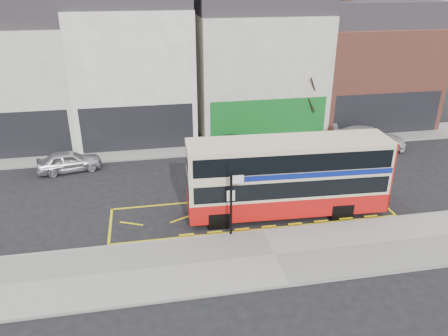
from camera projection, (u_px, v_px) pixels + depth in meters
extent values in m
plane|color=black|center=(260.00, 229.00, 20.68)|extent=(120.00, 120.00, 0.00)
cube|color=gray|center=(274.00, 256.00, 18.59)|extent=(40.00, 4.00, 0.15)
cube|color=gray|center=(262.00, 232.00, 20.31)|extent=(40.00, 0.15, 0.15)
cube|color=gray|center=(220.00, 145.00, 30.52)|extent=(50.00, 3.00, 0.15)
cube|color=silver|center=(18.00, 85.00, 30.24)|extent=(8.00, 8.00, 8.00)
cube|color=#28262B|center=(3.00, 10.00, 28.25)|extent=(8.00, 7.20, 1.80)
cube|color=black|center=(10.00, 137.00, 27.65)|extent=(7.36, 0.06, 3.20)
cube|color=black|center=(11.00, 140.00, 27.75)|extent=(5.60, 0.04, 2.00)
cube|color=white|center=(134.00, 73.00, 31.38)|extent=(8.00, 8.00, 9.00)
cube|color=black|center=(138.00, 129.00, 28.99)|extent=(7.36, 0.06, 3.20)
cube|color=black|center=(138.00, 132.00, 29.09)|extent=(5.60, 0.04, 2.00)
cube|color=silver|center=(256.00, 72.00, 33.00)|extent=(9.00, 8.00, 8.50)
cube|color=#126721|center=(269.00, 122.00, 30.51)|extent=(8.28, 0.06, 3.20)
cube|color=black|center=(268.00, 124.00, 30.61)|extent=(6.30, 0.04, 2.00)
cube|color=#9C4F3E|center=(365.00, 74.00, 34.72)|extent=(9.00, 8.00, 7.50)
cube|color=#28262B|center=(373.00, 12.00, 32.82)|extent=(9.00, 7.20, 1.80)
cube|color=black|center=(387.00, 115.00, 32.02)|extent=(8.28, 0.06, 3.20)
cube|color=black|center=(386.00, 117.00, 32.12)|extent=(6.30, 0.04, 2.00)
cube|color=beige|center=(287.00, 175.00, 21.20)|extent=(9.82, 2.66, 3.58)
cube|color=#AC0F0D|center=(286.00, 199.00, 21.73)|extent=(9.86, 2.70, 0.97)
cube|color=#AC0F0D|center=(381.00, 170.00, 21.82)|extent=(0.16, 2.25, 3.58)
cube|color=black|center=(287.00, 180.00, 21.30)|extent=(9.43, 2.70, 0.84)
cube|color=black|center=(289.00, 155.00, 20.76)|extent=(9.43, 2.70, 0.88)
cube|color=navy|center=(306.00, 166.00, 21.13)|extent=(7.88, 2.62, 0.27)
cube|color=black|center=(188.00, 190.00, 20.78)|extent=(0.15, 2.03, 1.41)
cube|color=black|center=(187.00, 160.00, 20.15)|extent=(0.15, 2.03, 0.88)
cube|color=black|center=(188.00, 174.00, 20.44)|extent=(0.12, 1.55, 0.31)
cube|color=beige|center=(290.00, 142.00, 20.49)|extent=(9.81, 2.57, 0.11)
cylinder|color=black|center=(220.00, 220.00, 20.55)|extent=(0.89, 0.29, 0.88)
cylinder|color=black|center=(215.00, 200.00, 22.33)|extent=(0.89, 0.29, 0.88)
cylinder|color=black|center=(342.00, 211.00, 21.31)|extent=(0.89, 0.29, 0.88)
cylinder|color=black|center=(328.00, 193.00, 23.09)|extent=(0.89, 0.29, 0.88)
cube|color=black|center=(231.00, 205.00, 19.39)|extent=(0.11, 0.11, 3.06)
cube|color=white|center=(238.00, 179.00, 18.92)|extent=(0.55, 0.08, 0.45)
cube|color=white|center=(231.00, 196.00, 19.28)|extent=(0.36, 0.05, 0.51)
imported|color=silver|center=(69.00, 161.00, 26.52)|extent=(3.95, 2.17, 1.27)
imported|color=#36383D|center=(236.00, 146.00, 28.85)|extent=(3.83, 1.36, 1.26)
imported|color=silver|center=(369.00, 138.00, 30.06)|extent=(5.29, 3.47, 1.42)
cylinder|color=black|center=(305.00, 123.00, 31.84)|extent=(0.24, 0.24, 2.18)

